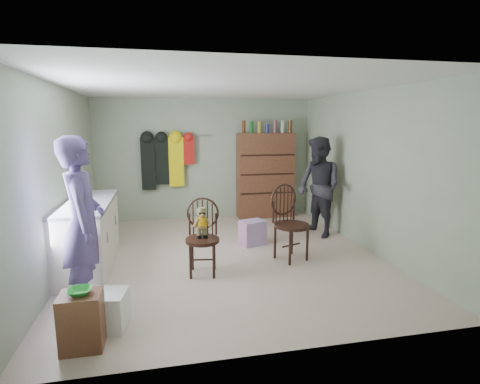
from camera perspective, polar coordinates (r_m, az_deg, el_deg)
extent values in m
plane|color=beige|center=(5.78, -2.04, -9.75)|extent=(5.00, 5.00, 0.00)
plane|color=#A3B194|center=(7.94, -5.24, 4.97)|extent=(4.50, 0.00, 4.50)
plane|color=#A3B194|center=(5.56, -25.62, 1.72)|extent=(0.00, 5.00, 5.00)
plane|color=#A3B194|center=(6.27, 18.61, 3.06)|extent=(0.00, 5.00, 5.00)
plane|color=white|center=(5.46, -2.21, 15.74)|extent=(5.00, 5.00, 0.00)
cube|color=silver|center=(5.66, -22.02, -6.17)|extent=(0.60, 1.80, 0.90)
cube|color=slate|center=(5.55, -22.35, -1.51)|extent=(0.64, 1.86, 0.04)
cylinder|color=#99999E|center=(5.16, -19.53, -6.54)|extent=(0.02, 0.02, 0.14)
cylinder|color=#99999E|center=(6.02, -18.45, -4.09)|extent=(0.02, 0.02, 0.14)
cube|color=brown|center=(3.79, -22.96, -17.66)|extent=(0.36, 0.31, 0.51)
imported|color=green|center=(3.67, -23.27, -13.75)|extent=(0.21, 0.21, 0.05)
cube|color=white|center=(4.08, -19.66, -16.57)|extent=(0.44, 0.42, 0.36)
cylinder|color=black|center=(5.00, -5.75, -7.31)|extent=(0.52, 0.52, 0.04)
cylinder|color=black|center=(4.96, -7.55, -10.56)|extent=(0.04, 0.04, 0.45)
cylinder|color=black|center=(4.94, -4.02, -10.57)|extent=(0.04, 0.04, 0.45)
cylinder|color=black|center=(5.25, -7.26, -9.36)|extent=(0.04, 0.04, 0.45)
cylinder|color=black|center=(5.23, -3.94, -9.36)|extent=(0.04, 0.04, 0.45)
torus|color=black|center=(5.09, -5.71, -3.24)|extent=(0.44, 0.10, 0.44)
cylinder|color=black|center=(5.13, -7.69, -4.90)|extent=(0.03, 0.03, 0.30)
cylinder|color=black|center=(5.11, -3.66, -4.88)|extent=(0.03, 0.03, 0.30)
cylinder|color=#F1AB11|center=(4.96, -5.82, -4.59)|extent=(0.13, 0.13, 0.12)
cylinder|color=#475128|center=(4.99, -5.80, -5.95)|extent=(0.08, 0.08, 0.19)
sphere|color=#9E7042|center=(4.93, -5.85, -3.26)|extent=(0.12, 0.12, 0.12)
cylinder|color=#475128|center=(4.91, -5.86, -2.63)|extent=(0.10, 0.10, 0.04)
cube|color=black|center=(4.87, -5.78, -3.31)|extent=(0.08, 0.01, 0.02)
cylinder|color=black|center=(5.55, 7.88, -5.08)|extent=(0.64, 0.64, 0.05)
cylinder|color=black|center=(5.40, 7.64, -8.52)|extent=(0.04, 0.04, 0.50)
cylinder|color=black|center=(5.61, 10.21, -7.86)|extent=(0.04, 0.04, 0.50)
cylinder|color=black|center=(5.65, 5.36, -7.62)|extent=(0.04, 0.04, 0.50)
cylinder|color=black|center=(5.85, 7.91, -7.03)|extent=(0.04, 0.04, 0.50)
torus|color=black|center=(5.61, 6.65, -1.15)|extent=(0.46, 0.20, 0.48)
cylinder|color=black|center=(5.52, 5.10, -3.08)|extent=(0.03, 0.03, 0.33)
cylinder|color=black|center=(5.76, 8.20, -2.56)|extent=(0.03, 0.03, 0.33)
cube|color=pink|center=(6.26, 1.89, -6.21)|extent=(0.45, 0.40, 0.41)
imported|color=#594986|center=(4.36, -22.83, -4.43)|extent=(0.54, 0.74, 1.87)
imported|color=#2D2B33|center=(6.77, 11.91, 0.75)|extent=(0.88, 1.01, 1.77)
cube|color=brown|center=(8.03, 3.87, 2.54)|extent=(1.20, 0.38, 1.80)
cube|color=black|center=(7.91, 4.22, -0.16)|extent=(1.16, 0.02, 0.03)
cube|color=black|center=(7.84, 4.25, 2.72)|extent=(1.16, 0.02, 0.03)
cube|color=black|center=(7.80, 4.29, 5.63)|extent=(1.16, 0.02, 0.03)
cylinder|color=#592D14|center=(7.74, 0.55, 9.91)|extent=(0.07, 0.07, 0.26)
cylinder|color=#19591E|center=(7.78, 1.77, 9.84)|extent=(0.08, 0.08, 0.24)
cylinder|color=#A59933|center=(7.82, 2.97, 9.84)|extent=(0.08, 0.08, 0.24)
cylinder|color=navy|center=(7.86, 4.16, 9.63)|extent=(0.09, 0.09, 0.19)
cylinder|color=#8C3F59|center=(7.91, 5.34, 9.92)|extent=(0.07, 0.07, 0.27)
cylinder|color=#B2B2B7|center=(7.96, 6.51, 9.84)|extent=(0.08, 0.08, 0.25)
cylinder|color=#592D14|center=(8.01, 7.65, 9.85)|extent=(0.08, 0.08, 0.26)
cylinder|color=#99999E|center=(7.81, -8.19, 8.50)|extent=(1.00, 0.02, 0.02)
cube|color=black|center=(7.78, -13.81, 4.20)|extent=(0.28, 0.10, 1.05)
cube|color=black|center=(7.77, -11.76, 4.65)|extent=(0.26, 0.10, 0.95)
cube|color=yellow|center=(7.78, -9.68, 4.54)|extent=(0.30, 0.10, 1.00)
cube|color=red|center=(7.77, -7.81, 6.25)|extent=(0.22, 0.10, 0.55)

